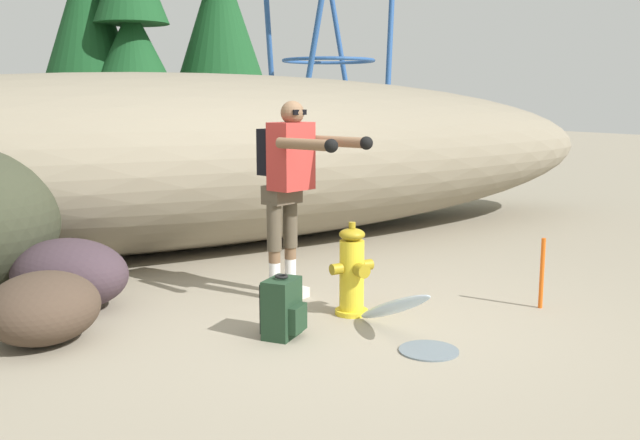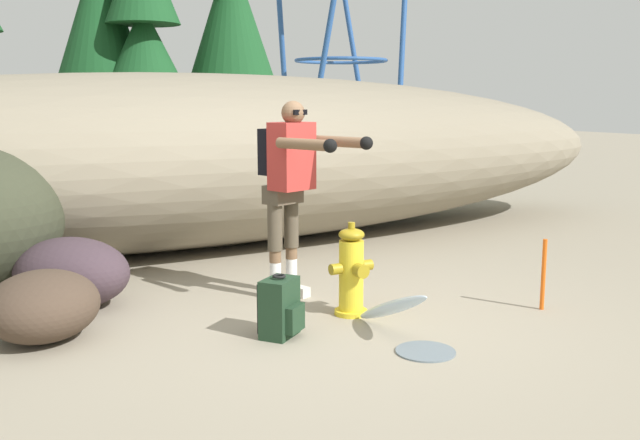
# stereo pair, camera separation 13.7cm
# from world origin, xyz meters

# --- Properties ---
(ground_plane) EXTENTS (56.00, 56.00, 0.04)m
(ground_plane) POSITION_xyz_m (0.00, 0.00, -0.02)
(ground_plane) COLOR gray
(dirt_embankment) EXTENTS (12.75, 3.20, 2.04)m
(dirt_embankment) POSITION_xyz_m (0.00, 3.51, 1.02)
(dirt_embankment) COLOR gray
(dirt_embankment) RESTS_ON ground_plane
(fire_hydrant) EXTENTS (0.38, 0.33, 0.77)m
(fire_hydrant) POSITION_xyz_m (0.21, 0.15, 0.35)
(fire_hydrant) COLOR yellow
(fire_hydrant) RESTS_ON ground_plane
(hydrant_water_jet) EXTENTS (0.42, 1.09, 0.47)m
(hydrant_water_jet) POSITION_xyz_m (0.21, -0.50, 0.17)
(hydrant_water_jet) COLOR silver
(hydrant_water_jet) RESTS_ON ground_plane
(utility_worker) EXTENTS (0.69, 1.04, 1.73)m
(utility_worker) POSITION_xyz_m (-0.01, 0.81, 1.10)
(utility_worker) COLOR beige
(utility_worker) RESTS_ON ground_plane
(spare_backpack) EXTENTS (0.36, 0.36, 0.47)m
(spare_backpack) POSITION_xyz_m (-0.53, -0.06, 0.22)
(spare_backpack) COLOR #1E3823
(spare_backpack) RESTS_ON ground_plane
(boulder_mid) EXTENTS (1.17, 1.18, 0.51)m
(boulder_mid) POSITION_xyz_m (-2.08, 0.70, 0.26)
(boulder_mid) COLOR #47372B
(boulder_mid) RESTS_ON ground_plane
(boulder_small) EXTENTS (1.29, 1.34, 0.59)m
(boulder_small) POSITION_xyz_m (-1.74, 1.50, 0.29)
(boulder_small) COLOR #3F3038
(boulder_small) RESTS_ON ground_plane
(pine_tree_right) EXTENTS (2.29, 2.29, 5.17)m
(pine_tree_right) POSITION_xyz_m (1.23, 9.94, 2.88)
(pine_tree_right) COLOR #47331E
(pine_tree_right) RESTS_ON ground_plane
(survey_stake) EXTENTS (0.04, 0.04, 0.60)m
(survey_stake) POSITION_xyz_m (1.69, -0.50, 0.30)
(survey_stake) COLOR #E55914
(survey_stake) RESTS_ON ground_plane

